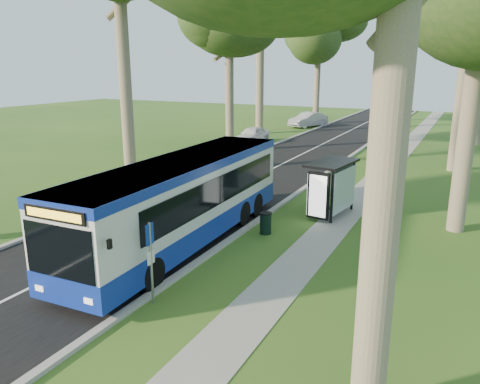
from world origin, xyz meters
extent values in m
plane|color=#2C561A|center=(0.00, 0.00, 0.00)|extent=(120.00, 120.00, 0.00)
cube|color=black|center=(-3.50, 10.00, 0.01)|extent=(7.00, 100.00, 0.02)
cube|color=#9E9B93|center=(0.00, 10.00, 0.06)|extent=(0.25, 100.00, 0.12)
cube|color=#9E9B93|center=(-7.00, 10.00, 0.06)|extent=(0.25, 100.00, 0.12)
cube|color=white|center=(-3.50, 10.00, 0.02)|extent=(0.12, 100.00, 0.00)
cube|color=gray|center=(3.00, 10.00, 0.01)|extent=(1.50, 100.00, 0.02)
cube|color=silver|center=(-1.41, -0.06, 1.74)|extent=(2.80, 11.86, 2.80)
cube|color=#102A97|center=(-1.41, -0.06, 0.74)|extent=(2.83, 11.89, 0.79)
cube|color=#102A97|center=(-1.41, -0.06, 2.99)|extent=(2.83, 11.89, 0.31)
cube|color=black|center=(-1.41, -5.97, 1.87)|extent=(2.21, 0.12, 1.42)
cube|color=yellow|center=(-1.41, -6.01, 2.85)|extent=(1.77, 0.07, 0.22)
cube|color=black|center=(-1.41, -5.90, 0.49)|extent=(2.36, 0.19, 0.29)
cylinder|color=black|center=(-2.52, -3.69, 0.51)|extent=(0.31, 1.03, 1.02)
cylinder|color=black|center=(-0.30, -3.69, 0.51)|extent=(0.31, 1.03, 1.02)
cylinder|color=black|center=(-2.52, 3.38, 0.51)|extent=(0.31, 1.03, 1.02)
cylinder|color=black|center=(-0.30, 3.38, 0.51)|extent=(0.31, 1.03, 1.02)
cylinder|color=gray|center=(0.30, -4.27, 1.18)|extent=(0.08, 0.08, 2.36)
cube|color=#0D2E96|center=(0.30, -4.27, 2.03)|extent=(0.06, 0.33, 0.58)
cylinder|color=yellow|center=(0.27, -4.27, 2.17)|extent=(0.03, 0.21, 0.21)
cube|color=white|center=(0.30, -4.27, 1.37)|extent=(0.07, 0.29, 0.38)
cube|color=black|center=(2.98, 4.65, 1.13)|extent=(0.10, 0.10, 2.27)
cube|color=black|center=(2.98, 6.98, 1.13)|extent=(0.10, 0.10, 2.27)
cube|color=black|center=(2.41, 5.81, 2.32)|extent=(1.86, 2.94, 0.11)
cube|color=silver|center=(3.05, 5.81, 1.22)|extent=(0.35, 2.30, 1.81)
cube|color=black|center=(2.41, 4.54, 1.13)|extent=(0.96, 0.27, 2.00)
cube|color=white|center=(2.41, 4.46, 1.13)|extent=(0.77, 0.12, 1.77)
cube|color=black|center=(2.69, 6.09, 0.41)|extent=(0.56, 1.66, 0.05)
cylinder|color=black|center=(0.86, 2.24, 0.41)|extent=(0.45, 0.45, 0.82)
cylinder|color=black|center=(0.86, 2.24, 0.83)|extent=(0.49, 0.49, 0.05)
imported|color=white|center=(-9.04, 22.16, 0.71)|extent=(1.80, 4.21, 1.42)
imported|color=#AAADB2|center=(-8.29, 34.77, 0.78)|extent=(3.41, 5.02, 1.57)
cylinder|color=#7A6B56|center=(-10.50, 8.00, 6.15)|extent=(0.71, 0.71, 12.31)
cylinder|color=#7A6B56|center=(-9.00, 18.00, 4.63)|extent=(0.62, 0.62, 9.26)
ellipsoid|color=#27481B|center=(-9.00, 18.00, 9.53)|extent=(5.20, 5.20, 6.35)
cylinder|color=#7A6B56|center=(-11.00, 28.00, 6.95)|extent=(0.76, 0.76, 13.90)
cylinder|color=#7A6B56|center=(-8.50, 38.00, 5.51)|extent=(0.68, 0.68, 11.03)
ellipsoid|color=#27481B|center=(-8.50, 38.00, 11.34)|extent=(5.20, 5.20, 7.56)
cylinder|color=#7A6B56|center=(6.50, -6.00, 4.74)|extent=(0.63, 0.63, 9.48)
cylinder|color=#7A6B56|center=(7.50, 6.00, 5.30)|extent=(0.66, 0.66, 10.59)
cylinder|color=#7A6B56|center=(6.80, 18.00, 4.99)|extent=(0.65, 0.65, 9.98)
camera|label=1|loc=(7.69, -13.69, 6.36)|focal=35.00mm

